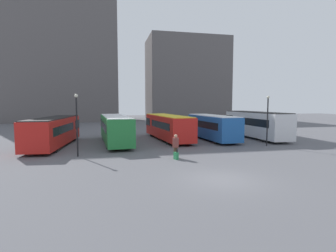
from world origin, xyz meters
TOP-DOWN VIEW (x-y plane):
  - ground_plane at (0.00, 0.00)m, footprint 160.00×160.00m
  - building_block_left at (-17.95, 54.98)m, footprint 27.92×16.83m
  - building_block_right at (14.24, 54.98)m, footprint 20.50×13.01m
  - bus_0 at (-11.32, 14.24)m, footprint 3.60×11.14m
  - bus_1 at (-5.43, 14.88)m, footprint 3.29×11.18m
  - bus_2 at (0.56, 16.32)m, footprint 3.59×11.06m
  - bus_3 at (5.54, 15.04)m, footprint 3.07×9.37m
  - bus_4 at (11.33, 15.54)m, footprint 2.75×10.94m
  - traveler at (-1.07, 6.15)m, footprint 0.59×0.59m
  - suitcase at (-1.17, 5.65)m, footprint 0.33×0.46m
  - lamp_post_0 at (9.06, 9.66)m, footprint 0.28×0.28m
  - lamp_post_1 at (-8.49, 8.41)m, footprint 0.28×0.28m

SIDE VIEW (x-z plane):
  - ground_plane at x=0.00m, z-range 0.00..0.00m
  - suitcase at x=-1.17m, z-range -0.12..0.67m
  - traveler at x=-1.07m, z-range 0.17..2.00m
  - bus_0 at x=-11.32m, z-range 0.13..2.95m
  - bus_3 at x=5.54m, z-range 0.12..2.96m
  - bus_2 at x=0.56m, z-range 0.13..2.97m
  - bus_1 at x=-5.43m, z-range 0.13..3.04m
  - bus_4 at x=11.33m, z-range 0.14..3.32m
  - lamp_post_1 at x=-8.49m, z-range 0.48..5.40m
  - lamp_post_0 at x=9.06m, z-range 0.48..5.41m
  - building_block_right at x=14.24m, z-range 0.00..21.12m
  - building_block_left at x=-17.95m, z-range 0.00..36.96m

